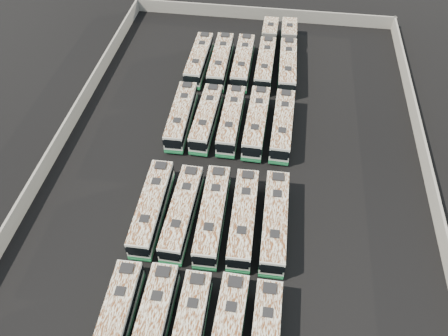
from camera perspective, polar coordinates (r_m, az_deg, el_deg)
ground at (r=52.45m, az=1.56°, el=-0.32°), size 140.00×140.00×0.00m
perimeter_wall at (r=51.64m, az=1.58°, el=0.50°), size 45.20×73.20×2.20m
bus_front_far_left at (r=41.42m, az=-14.06°, el=-19.23°), size 2.68×11.38×3.19m
bus_front_left at (r=40.52m, az=-9.48°, el=-20.26°), size 2.54×11.78×3.32m
bus_midfront_far_left at (r=47.39m, az=-9.39°, el=-5.10°), size 2.61×11.54×3.24m
bus_midfront_left at (r=46.63m, az=-5.49°, el=-5.77°), size 2.62×11.34×3.18m
bus_midfront_center at (r=46.17m, az=-1.52°, el=-6.11°), size 2.68×11.71×3.29m
bus_midfront_right at (r=45.98m, az=2.54°, el=-6.53°), size 2.67×11.53×3.24m
bus_midfront_far_right at (r=45.95m, az=6.64°, el=-6.91°), size 2.63×11.76×3.31m
bus_midback_far_left at (r=57.40m, az=-5.59°, el=6.80°), size 2.66×11.39×3.19m
bus_midback_left at (r=56.87m, az=-2.31°, el=6.55°), size 2.66×11.34×3.18m
bus_midback_center at (r=56.55m, az=0.94°, el=6.32°), size 2.43×11.33×3.19m
bus_midback_right at (r=56.30m, az=4.26°, el=6.02°), size 2.67×11.72×3.29m
bus_midback_far_right at (r=56.23m, az=7.64°, el=5.58°), size 2.64×11.55×3.24m
bus_back_far_left at (r=67.53m, az=-3.27°, el=13.95°), size 2.53×11.39×3.20m
bus_back_left at (r=66.99m, az=-0.44°, el=13.78°), size 2.55×11.74×3.30m
bus_back_center at (r=66.87m, az=2.47°, el=13.64°), size 2.47×11.57×3.26m
bus_back_right at (r=69.24m, az=5.62°, el=14.71°), size 2.50×17.53×3.18m
bus_back_far_right at (r=69.10m, az=8.34°, el=14.40°), size 2.84×18.02×3.26m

